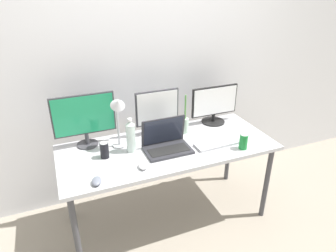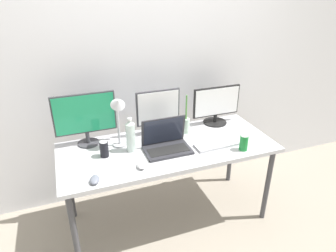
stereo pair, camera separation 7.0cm
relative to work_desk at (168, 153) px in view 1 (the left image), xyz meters
name	(u,v)px [view 1 (the left image)]	position (x,y,z in m)	size (l,w,h in m)	color
ground_plane	(168,216)	(0.00, 0.00, -0.68)	(16.00, 16.00, 0.00)	gray
wall_back	(143,61)	(0.00, 0.59, 0.62)	(7.00, 0.08, 2.60)	silver
work_desk	(168,153)	(0.00, 0.00, 0.00)	(1.73, 0.72, 0.74)	#424247
monitor_left	(84,118)	(-0.60, 0.26, 0.31)	(0.48, 0.17, 0.43)	#38383D
monitor_center	(157,111)	(0.00, 0.24, 0.27)	(0.38, 0.18, 0.40)	#38383D
monitor_right	(214,104)	(0.57, 0.26, 0.24)	(0.45, 0.22, 0.35)	black
laptop_silver	(166,143)	(-0.03, -0.04, 0.12)	(0.36, 0.24, 0.25)	#2D2D33
keyboard_main	(217,144)	(0.38, -0.13, 0.07)	(0.38, 0.13, 0.02)	#B2B2B7
mouse_by_keyboard	(97,181)	(-0.62, -0.28, 0.08)	(0.06, 0.10, 0.03)	slate
mouse_by_laptop	(143,166)	(-0.28, -0.22, 0.08)	(0.06, 0.10, 0.04)	silver
water_bottle	(131,136)	(-0.29, 0.03, 0.19)	(0.07, 0.07, 0.28)	silver
soda_can_near_keyboard	(104,150)	(-0.51, 0.02, 0.12)	(0.07, 0.07, 0.13)	black
soda_can_by_laptop	(243,142)	(0.54, -0.26, 0.12)	(0.07, 0.07, 0.13)	#197F33
bamboo_vase	(185,124)	(0.23, 0.17, 0.14)	(0.07, 0.07, 0.35)	#B2D1B7
desk_lamp	(118,113)	(-0.36, 0.11, 0.37)	(0.11, 0.18, 0.45)	#B7B7BC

